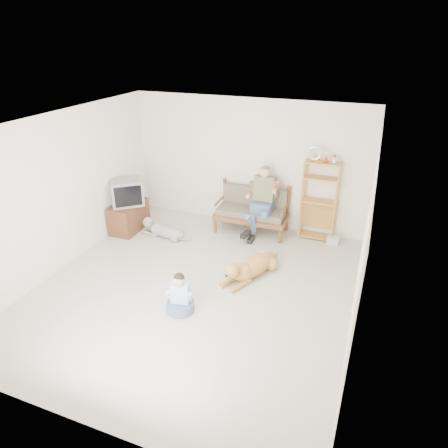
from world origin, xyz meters
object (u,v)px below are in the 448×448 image
at_px(loveseat, 252,209).
at_px(golden_retriever, 250,267).
at_px(tv_stand, 129,217).
at_px(etagere, 319,200).

distance_m(loveseat, golden_retriever, 1.84).
distance_m(loveseat, tv_stand, 2.64).
height_order(loveseat, etagere, etagere).
bearing_deg(etagere, golden_retriever, -113.51).
distance_m(etagere, tv_stand, 3.98).
distance_m(tv_stand, golden_retriever, 3.09).
xyz_separation_m(loveseat, golden_retriever, (0.51, -1.74, -0.30)).
bearing_deg(loveseat, tv_stand, -161.09).
bearing_deg(golden_retriever, tv_stand, -172.37).
height_order(tv_stand, golden_retriever, tv_stand).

